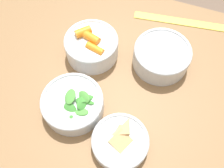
{
  "coord_description": "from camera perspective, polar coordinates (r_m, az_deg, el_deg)",
  "views": [
    {
      "loc": [
        0.13,
        -0.25,
        1.37
      ],
      "look_at": [
        0.02,
        0.05,
        0.78
      ],
      "focal_mm": 40.0,
      "sensor_mm": 36.0,
      "label": 1
    }
  ],
  "objects": [
    {
      "name": "bowl_beans_hotdog",
      "position": [
        0.73,
        11.23,
        6.14
      ],
      "size": [
        0.16,
        0.16,
        0.06
      ],
      "color": "silver",
      "rests_on": "dining_table"
    },
    {
      "name": "dining_table",
      "position": [
        0.78,
        -2.41,
        -7.17
      ],
      "size": [
        1.31,
        0.89,
        0.75
      ],
      "color": "olive",
      "rests_on": "ground_plane"
    },
    {
      "name": "bowl_greens",
      "position": [
        0.65,
        -8.78,
        -4.44
      ],
      "size": [
        0.16,
        0.16,
        0.07
      ],
      "color": "silver",
      "rests_on": "dining_table"
    },
    {
      "name": "bowl_carrots",
      "position": [
        0.73,
        -4.64,
        8.71
      ],
      "size": [
        0.15,
        0.15,
        0.08
      ],
      "color": "silver",
      "rests_on": "dining_table"
    },
    {
      "name": "ruler",
      "position": [
        0.87,
        16.45,
        13.35
      ],
      "size": [
        0.34,
        0.08,
        0.0
      ],
      "color": "#EADB4C",
      "rests_on": "dining_table"
    },
    {
      "name": "ground_plane",
      "position": [
        1.4,
        -1.39,
        -16.61
      ],
      "size": [
        10.0,
        10.0,
        0.0
      ],
      "primitive_type": "plane",
      "color": "brown"
    },
    {
      "name": "bowl_cookies",
      "position": [
        0.62,
        1.89,
        -12.94
      ],
      "size": [
        0.14,
        0.14,
        0.04
      ],
      "color": "silver",
      "rests_on": "dining_table"
    }
  ]
}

